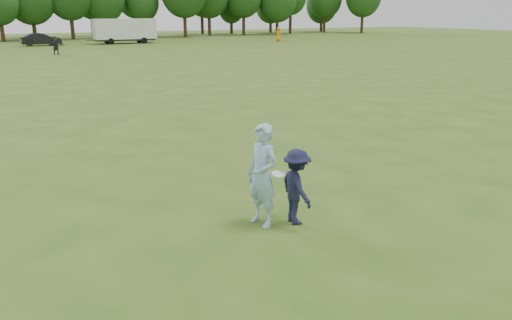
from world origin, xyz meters
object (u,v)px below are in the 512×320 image
at_px(thrower, 262,175).
at_px(field_cone, 286,49).
at_px(player_far_d, 56,45).
at_px(car_f, 41,39).
at_px(cargo_trailer, 125,30).
at_px(defender, 297,187).
at_px(player_far_c, 279,34).

xyz_separation_m(thrower, field_cone, (25.08, 39.83, -0.90)).
distance_m(player_far_d, field_cone, 23.94).
distance_m(thrower, car_f, 60.94).
height_order(thrower, player_far_d, thrower).
xyz_separation_m(field_cone, cargo_trailer, (-12.50, 20.73, 1.63)).
bearing_deg(car_f, defender, 176.43).
xyz_separation_m(defender, cargo_trailer, (11.94, 60.83, 0.99)).
height_order(car_f, cargo_trailer, cargo_trailer).
relative_size(thrower, player_far_c, 1.05).
height_order(player_far_c, player_far_d, player_far_c).
relative_size(player_far_c, field_cone, 6.69).
bearing_deg(defender, cargo_trailer, -4.99).
bearing_deg(defender, thrower, 73.42).
bearing_deg(car_f, player_far_c, -102.49).
distance_m(thrower, field_cone, 47.08).
relative_size(thrower, player_far_d, 1.17).
bearing_deg(thrower, cargo_trailer, 153.17).
xyz_separation_m(defender, car_f, (1.48, 61.17, -0.00)).
relative_size(field_cone, cargo_trailer, 0.03).
xyz_separation_m(player_far_c, cargo_trailer, (-20.75, 5.33, 0.77)).
bearing_deg(defender, car_f, 4.73).
bearing_deg(thrower, player_far_c, 133.79).
bearing_deg(player_far_c, defender, 111.80).
xyz_separation_m(player_far_c, car_f, (-31.22, 5.67, -0.22)).
bearing_deg(thrower, player_far_d, 162.46).
relative_size(car_f, field_cone, 15.83).
height_order(player_far_c, field_cone, player_far_c).
bearing_deg(player_far_c, car_f, 42.00).
height_order(player_far_d, cargo_trailer, cargo_trailer).
bearing_deg(cargo_trailer, car_f, 178.11).
relative_size(defender, player_far_c, 0.78).
distance_m(thrower, player_far_c, 64.51).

